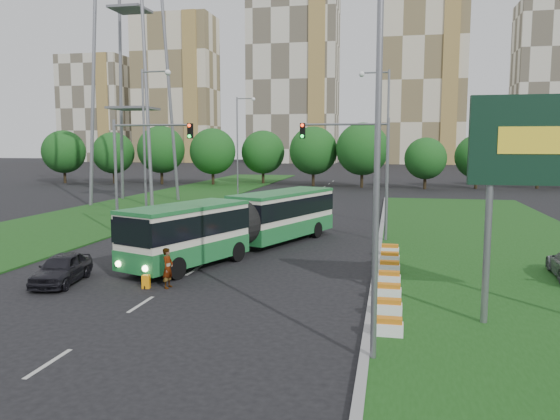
% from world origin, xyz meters
% --- Properties ---
extents(ground, '(360.00, 360.00, 0.00)m').
position_xyz_m(ground, '(0.00, 0.00, 0.00)').
color(ground, black).
rests_on(ground, ground).
extents(grass_median, '(14.00, 60.00, 0.15)m').
position_xyz_m(grass_median, '(13.00, 8.00, 0.07)').
color(grass_median, '#1A4714').
rests_on(grass_median, ground).
extents(median_kerb, '(0.30, 60.00, 0.18)m').
position_xyz_m(median_kerb, '(6.05, 8.00, 0.09)').
color(median_kerb, gray).
rests_on(median_kerb, ground).
extents(left_verge, '(12.00, 110.00, 0.10)m').
position_xyz_m(left_verge, '(-18.00, 25.00, 0.05)').
color(left_verge, '#1A4714').
rests_on(left_verge, ground).
extents(lane_markings, '(0.20, 100.00, 0.01)m').
position_xyz_m(lane_markings, '(-3.00, 20.00, 0.00)').
color(lane_markings, '#B4B4AD').
rests_on(lane_markings, ground).
extents(flower_planters, '(1.10, 13.70, 0.60)m').
position_xyz_m(flower_planters, '(6.70, -1.40, 0.45)').
color(flower_planters, white).
rests_on(flower_planters, grass_median).
extents(traffic_mast_median, '(5.76, 0.32, 8.00)m').
position_xyz_m(traffic_mast_median, '(4.78, 10.00, 5.35)').
color(traffic_mast_median, gray).
rests_on(traffic_mast_median, ground).
extents(traffic_mast_left, '(5.76, 0.32, 8.00)m').
position_xyz_m(traffic_mast_left, '(-10.38, 9.00, 5.35)').
color(traffic_mast_left, gray).
rests_on(traffic_mast_left, ground).
extents(street_lamps, '(36.00, 60.00, 12.00)m').
position_xyz_m(street_lamps, '(-3.00, 10.00, 6.00)').
color(street_lamps, gray).
rests_on(street_lamps, ground).
extents(tree_line, '(120.00, 8.00, 9.00)m').
position_xyz_m(tree_line, '(10.00, 55.00, 4.50)').
color(tree_line, '#16541C').
rests_on(tree_line, ground).
extents(apartment_tower_west, '(26.00, 15.00, 48.00)m').
position_xyz_m(apartment_tower_west, '(-65.00, 150.00, 24.00)').
color(apartment_tower_west, beige).
rests_on(apartment_tower_west, ground).
extents(apartment_tower_cwest, '(28.00, 15.00, 52.00)m').
position_xyz_m(apartment_tower_cwest, '(-25.00, 150.00, 26.00)').
color(apartment_tower_cwest, beige).
rests_on(apartment_tower_cwest, ground).
extents(apartment_tower_ceast, '(25.00, 15.00, 50.00)m').
position_xyz_m(apartment_tower_ceast, '(15.00, 150.00, 25.00)').
color(apartment_tower_ceast, beige).
rests_on(apartment_tower_ceast, ground).
extents(midrise_west, '(22.00, 14.00, 36.00)m').
position_xyz_m(midrise_west, '(-95.00, 150.00, 18.00)').
color(midrise_west, beige).
rests_on(midrise_west, ground).
extents(articulated_bus, '(2.70, 17.30, 2.85)m').
position_xyz_m(articulated_bus, '(-2.02, 5.15, 1.74)').
color(articulated_bus, silver).
rests_on(articulated_bus, ground).
extents(car_left_near, '(2.29, 4.29, 1.39)m').
position_xyz_m(car_left_near, '(-8.02, -3.68, 0.69)').
color(car_left_near, black).
rests_on(car_left_near, ground).
extents(car_left_far, '(2.80, 5.00, 1.56)m').
position_xyz_m(car_left_far, '(-7.48, 11.71, 0.78)').
color(car_left_far, black).
rests_on(car_left_far, ground).
extents(pedestrian, '(0.47, 0.68, 1.80)m').
position_xyz_m(pedestrian, '(-2.93, -3.42, 0.90)').
color(pedestrian, gray).
rests_on(pedestrian, ground).
extents(shopping_trolley, '(0.34, 0.36, 0.59)m').
position_xyz_m(shopping_trolley, '(-3.87, -3.69, 0.29)').
color(shopping_trolley, orange).
rests_on(shopping_trolley, ground).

